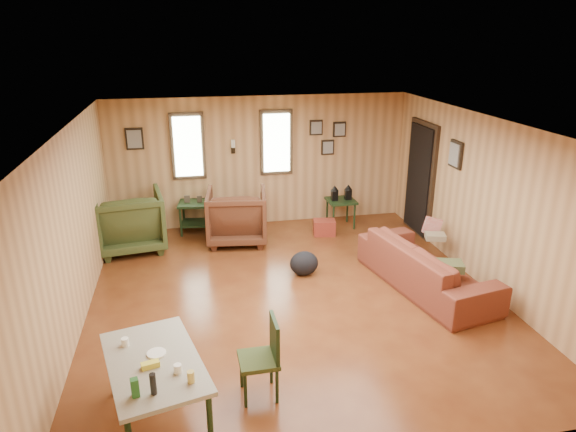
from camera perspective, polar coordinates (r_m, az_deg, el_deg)
The scene contains 11 objects.
room at distance 7.03m, azimuth 1.56°, elevation 0.94°, with size 5.54×6.04×2.44m.
sofa at distance 7.55m, azimuth 15.17°, elevation -4.58°, with size 2.30×0.67×0.90m, color brown.
recliner_brown at distance 8.89m, azimuth -5.72°, elevation 0.28°, with size 1.00×0.94×1.03m, color #4D2817.
recliner_green at distance 8.92m, azimuth -17.17°, elevation -0.24°, with size 1.07×1.00×1.10m, color #37411D.
end_table at distance 9.44m, azimuth -10.32°, elevation 0.46°, with size 0.62×0.58×0.71m.
side_table at distance 9.58m, azimuth 5.93°, elevation 1.96°, with size 0.52×0.52×0.81m.
cooler at distance 9.29m, azimuth 4.05°, elevation -1.27°, with size 0.43×0.34×0.28m.
backpack at distance 7.76m, azimuth 1.79°, elevation -5.28°, with size 0.51×0.45×0.37m.
sofa_pillows at distance 7.87m, azimuth 16.64°, elevation -3.35°, with size 0.74×1.54×0.31m.
dining_table at distance 5.01m, azimuth -14.64°, elevation -15.90°, with size 1.09×1.47×0.87m.
dining_chair at distance 5.26m, azimuth -2.59°, elevation -15.01°, with size 0.39×0.39×0.86m.
Camera 1 is at (-1.33, -6.20, 3.49)m, focal length 32.00 mm.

